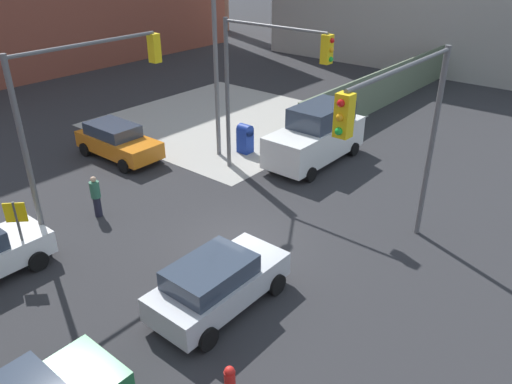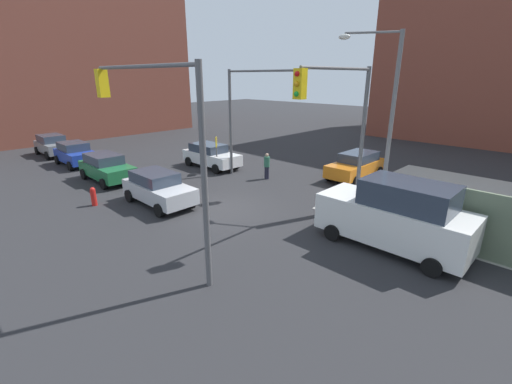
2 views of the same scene
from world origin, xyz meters
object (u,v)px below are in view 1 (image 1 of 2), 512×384
Objects in this scene: traffic_signal_ne_corner at (263,72)px; van_white_delivery at (316,135)px; fire_hydrant at (230,382)px; pedestrian_crossing at (96,196)px; mailbox_blue at (245,138)px; sedan_orange at (117,141)px; traffic_signal_nw_corner at (82,102)px; coupe_silver at (218,282)px; traffic_signal_se_corner at (405,125)px; street_lamp_corner at (214,57)px.

van_white_delivery is at bearing -13.92° from traffic_signal_ne_corner.
fire_hydrant is 9.87m from pedestrian_crossing.
pedestrian_crossing is at bearing 157.75° from traffic_signal_ne_corner.
mailbox_blue is 6.00m from sedan_orange.
traffic_signal_nw_corner is 10.73m from van_white_delivery.
fire_hydrant is 13.88m from van_white_delivery.
sedan_orange is at bearing 135.84° from mailbox_blue.
coupe_silver is (2.11, 2.37, 0.36)m from fire_hydrant.
van_white_delivery is (1.29, -3.20, 0.52)m from mailbox_blue.
street_lamp_corner is at bearing 74.50° from traffic_signal_se_corner.
traffic_signal_nw_corner and traffic_signal_se_corner have the same top height.
traffic_signal_se_corner reaches higher than pedestrian_crossing.
traffic_signal_se_corner is 6.91× the size of fire_hydrant.
traffic_signal_se_corner is 0.81× the size of street_lamp_corner.
street_lamp_corner reaches higher than pedestrian_crossing.
traffic_signal_nw_corner is at bearing -132.18° from sedan_orange.
mailbox_blue is 14.50m from fire_hydrant.
traffic_signal_ne_corner is 4.55× the size of mailbox_blue.
traffic_signal_nw_corner is at bearing 164.64° from van_white_delivery.
traffic_signal_se_corner is 8.97m from van_white_delivery.
sedan_orange is (-4.30, 4.18, 0.08)m from mailbox_blue.
traffic_signal_nw_corner is 1.54× the size of coupe_silver.
traffic_signal_se_corner is at bearing -130.62° from van_white_delivery.
traffic_signal_ne_corner is 1.47× the size of sedan_orange.
traffic_signal_ne_corner is at bearing 92.46° from pedestrian_crossing.
van_white_delivery is at bearing 95.00° from pedestrian_crossing.
traffic_signal_nw_corner is at bearing 116.18° from traffic_signal_se_corner.
coupe_silver is (-0.55, -6.33, -3.80)m from traffic_signal_nw_corner.
street_lamp_corner is at bearing -50.09° from sedan_orange.
coupe_silver is (-7.77, -7.44, -3.86)m from street_lamp_corner.
traffic_signal_nw_corner is at bearing -1.31° from pedestrian_crossing.
traffic_signal_ne_corner is at bearing -15.98° from traffic_signal_nw_corner.
traffic_signal_nw_corner reaches higher than van_white_delivery.
street_lamp_corner is (2.80, 10.11, 0.02)m from traffic_signal_se_corner.
coupe_silver is at bearing -113.49° from sedan_orange.
coupe_silver is 2.59× the size of pedestrian_crossing.
traffic_signal_ne_corner is 4.87m from mailbox_blue.
traffic_signal_se_corner is (4.42, -9.00, 0.04)m from traffic_signal_nw_corner.
street_lamp_corner is at bearing 124.35° from van_white_delivery.
traffic_signal_nw_corner is 1.00× the size of traffic_signal_ne_corner.
van_white_delivery is (2.60, -3.81, -3.42)m from street_lamp_corner.
sedan_orange is 9.27m from van_white_delivery.
traffic_signal_se_corner reaches higher than coupe_silver.
mailbox_blue is 0.88× the size of pedestrian_crossing.
pedestrian_crossing reaches higher than fire_hydrant.
traffic_signal_nw_corner is at bearing 85.07° from coupe_silver.
traffic_signal_ne_corner is at bearing -124.65° from mailbox_blue.
traffic_signal_nw_corner is 3.88m from pedestrian_crossing.
mailbox_blue is 0.26× the size of van_white_delivery.
traffic_signal_ne_corner is 12.36m from fire_hydrant.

